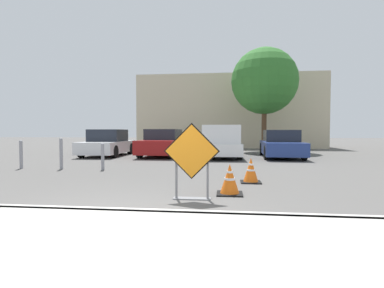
# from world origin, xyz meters

# --- Properties ---
(ground_plane) EXTENTS (96.00, 96.00, 0.00)m
(ground_plane) POSITION_xyz_m (0.00, 10.00, 0.00)
(ground_plane) COLOR #565451
(sidewalk_strip) EXTENTS (21.79, 2.72, 0.14)m
(sidewalk_strip) POSITION_xyz_m (0.00, -1.36, 0.07)
(sidewalk_strip) COLOR #ADAAA3
(sidewalk_strip) RESTS_ON ground_plane
(curb_lip) EXTENTS (21.79, 0.20, 0.14)m
(curb_lip) POSITION_xyz_m (0.00, 0.00, 0.07)
(curb_lip) COLOR #ADAAA3
(curb_lip) RESTS_ON ground_plane
(road_closed_sign) EXTENTS (1.07, 0.20, 1.47)m
(road_closed_sign) POSITION_xyz_m (1.04, 1.35, 0.80)
(road_closed_sign) COLOR black
(road_closed_sign) RESTS_ON ground_plane
(traffic_cone_nearest) EXTENTS (0.54, 0.54, 0.64)m
(traffic_cone_nearest) POSITION_xyz_m (1.77, 1.91, 0.31)
(traffic_cone_nearest) COLOR black
(traffic_cone_nearest) RESTS_ON ground_plane
(traffic_cone_second) EXTENTS (0.51, 0.51, 0.64)m
(traffic_cone_second) POSITION_xyz_m (2.32, 3.42, 0.31)
(traffic_cone_second) COLOR black
(traffic_cone_second) RESTS_ON ground_plane
(parked_car_nearest) EXTENTS (1.96, 4.12, 1.41)m
(parked_car_nearest) POSITION_xyz_m (-4.66, 11.15, 0.64)
(parked_car_nearest) COLOR silver
(parked_car_nearest) RESTS_ON ground_plane
(parked_car_second) EXTENTS (2.02, 4.44, 1.42)m
(parked_car_second) POSITION_xyz_m (-1.62, 11.29, 0.67)
(parked_car_second) COLOR maroon
(parked_car_second) RESTS_ON ground_plane
(pickup_truck) EXTENTS (2.09, 5.39, 1.60)m
(pickup_truck) POSITION_xyz_m (1.42, 10.89, 0.72)
(pickup_truck) COLOR silver
(pickup_truck) RESTS_ON ground_plane
(parked_car_third) EXTENTS (2.03, 4.57, 1.38)m
(parked_car_third) POSITION_xyz_m (4.44, 11.18, 0.64)
(parked_car_third) COLOR navy
(parked_car_third) RESTS_ON ground_plane
(bollard_nearest) EXTENTS (0.12, 0.12, 0.91)m
(bollard_nearest) POSITION_xyz_m (-2.48, 5.43, 0.48)
(bollard_nearest) COLOR gray
(bollard_nearest) RESTS_ON ground_plane
(bollard_second) EXTENTS (0.12, 0.12, 1.09)m
(bollard_second) POSITION_xyz_m (-3.98, 5.43, 0.57)
(bollard_second) COLOR gray
(bollard_second) RESTS_ON ground_plane
(bollard_third) EXTENTS (0.12, 0.12, 1.01)m
(bollard_third) POSITION_xyz_m (-5.48, 5.43, 0.53)
(bollard_third) COLOR gray
(bollard_third) RESTS_ON ground_plane
(building_facade_backdrop) EXTENTS (14.76, 5.00, 5.79)m
(building_facade_backdrop) POSITION_xyz_m (1.94, 21.40, 2.90)
(building_facade_backdrop) COLOR beige
(building_facade_backdrop) RESTS_ON ground_plane
(street_tree_behind_lot) EXTENTS (4.27, 4.27, 6.69)m
(street_tree_behind_lot) POSITION_xyz_m (4.13, 15.58, 4.55)
(street_tree_behind_lot) COLOR #513823
(street_tree_behind_lot) RESTS_ON ground_plane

